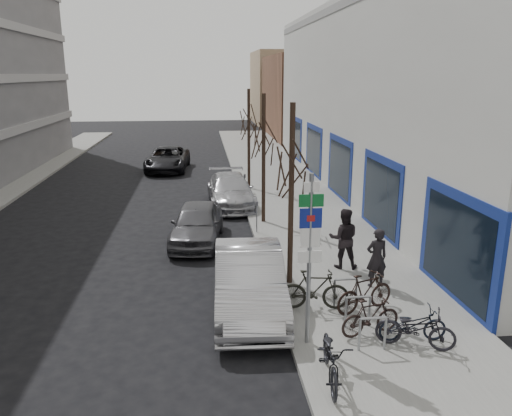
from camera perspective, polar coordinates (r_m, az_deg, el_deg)
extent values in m
plane|color=black|center=(12.08, -5.88, -16.22)|extent=(120.00, 120.00, 0.00)
cube|color=slate|center=(21.71, 5.83, -1.54)|extent=(5.00, 70.00, 0.15)
cube|color=#B7B7B2|center=(31.33, 27.06, 11.19)|extent=(20.00, 32.00, 10.00)
cube|color=brown|center=(52.01, 8.39, 12.46)|extent=(12.00, 14.00, 8.00)
cube|color=#937A5B|center=(66.72, 5.56, 13.53)|extent=(13.00, 12.00, 9.00)
cylinder|color=gray|center=(11.38, 6.09, -6.45)|extent=(0.10, 0.10, 4.20)
cube|color=white|center=(10.82, 6.38, 2.39)|extent=(0.35, 0.03, 0.22)
cube|color=#0C5926|center=(10.89, 6.34, 0.85)|extent=(0.55, 0.03, 0.28)
cube|color=navy|center=(10.99, 6.28, -1.17)|extent=(0.50, 0.03, 0.45)
cube|color=maroon|center=(10.99, 6.29, -1.18)|extent=(0.18, 0.02, 0.14)
cube|color=white|center=(11.13, 6.21, -3.39)|extent=(0.45, 0.03, 0.45)
cube|color=white|center=(11.28, 6.15, -5.56)|extent=(0.55, 0.03, 0.28)
cylinder|color=gray|center=(11.88, 11.75, -14.00)|extent=(0.06, 0.06, 0.80)
cylinder|color=gray|center=(12.06, 14.54, -13.70)|extent=(0.06, 0.06, 0.80)
cylinder|color=gray|center=(11.78, 13.28, -12.15)|extent=(0.60, 0.06, 0.06)
cylinder|color=gray|center=(12.80, 10.23, -11.67)|extent=(0.06, 0.06, 0.80)
cylinder|color=gray|center=(12.97, 12.83, -11.43)|extent=(0.06, 0.06, 0.80)
cylinder|color=gray|center=(12.71, 11.64, -9.94)|extent=(0.60, 0.06, 0.06)
cylinder|color=gray|center=(13.75, 8.95, -9.64)|extent=(0.06, 0.06, 0.80)
cylinder|color=gray|center=(13.91, 11.37, -9.46)|extent=(0.06, 0.06, 0.80)
cylinder|color=gray|center=(13.67, 10.24, -8.03)|extent=(0.60, 0.06, 0.06)
cylinder|color=black|center=(14.49, 4.03, 1.04)|extent=(0.16, 0.16, 5.50)
cylinder|color=black|center=(20.78, 0.87, 5.37)|extent=(0.16, 0.16, 5.50)
cylinder|color=black|center=(27.18, -0.83, 7.68)|extent=(0.16, 0.16, 5.50)
cylinder|color=gray|center=(14.59, 2.48, -7.32)|extent=(0.05, 0.05, 1.10)
cube|color=#3F3F44|center=(14.36, 2.51, -5.00)|extent=(0.10, 0.08, 0.18)
cylinder|color=gray|center=(19.74, 0.09, -1.26)|extent=(0.05, 0.05, 1.10)
cube|color=#3F3F44|center=(19.58, 0.09, 0.51)|extent=(0.10, 0.08, 0.18)
cylinder|color=gray|center=(25.04, -1.29, 2.27)|extent=(0.05, 0.05, 1.10)
cube|color=#3F3F44|center=(24.91, -1.30, 3.68)|extent=(0.10, 0.08, 0.18)
imported|color=black|center=(10.69, 8.58, -16.14)|extent=(0.84, 2.03, 1.20)
imported|color=black|center=(12.55, 12.98, -11.99)|extent=(1.65, 0.83, 0.96)
imported|color=black|center=(12.54, 17.49, -12.28)|extent=(1.64, 0.58, 0.99)
imported|color=black|center=(13.54, 6.71, -9.22)|extent=(1.91, 0.82, 1.12)
imported|color=black|center=(12.27, 17.80, -12.66)|extent=(1.87, 1.20, 1.10)
imported|color=black|center=(13.64, 12.34, -9.36)|extent=(1.88, 1.15, 1.10)
imported|color=#B5B5BA|center=(13.64, -0.81, -8.25)|extent=(2.03, 5.26, 1.71)
imported|color=#525156|center=(19.10, -6.76, -1.75)|extent=(2.29, 4.62, 1.51)
imported|color=#ADADB3|center=(24.34, -2.92, 2.01)|extent=(2.30, 5.27, 1.51)
imported|color=black|center=(33.90, -10.07, 5.55)|extent=(2.95, 5.72, 1.54)
imported|color=black|center=(15.11, 13.62, -5.54)|extent=(0.70, 0.50, 1.79)
imported|color=black|center=(16.32, 9.98, -3.39)|extent=(0.82, 0.64, 2.00)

